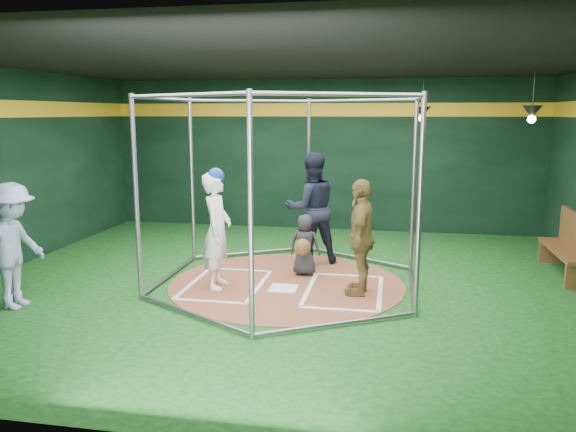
% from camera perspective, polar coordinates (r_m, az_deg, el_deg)
% --- Properties ---
extents(room_shell, '(10.10, 9.10, 3.53)m').
position_cam_1_polar(room_shell, '(8.81, -0.11, 4.08)').
color(room_shell, '#0D3B0F').
rests_on(room_shell, ground).
extents(clay_disc, '(3.80, 3.80, 0.01)m').
position_cam_1_polar(clay_disc, '(9.17, -0.12, -6.85)').
color(clay_disc, brown).
rests_on(clay_disc, ground).
extents(home_plate, '(0.43, 0.43, 0.01)m').
position_cam_1_polar(home_plate, '(8.88, -0.48, -7.34)').
color(home_plate, white).
rests_on(home_plate, clay_disc).
extents(batter_box_left, '(1.17, 1.77, 0.01)m').
position_cam_1_polar(batter_box_left, '(9.15, -6.31, -6.88)').
color(batter_box_left, white).
rests_on(batter_box_left, clay_disc).
extents(batter_box_right, '(1.17, 1.77, 0.01)m').
position_cam_1_polar(batter_box_right, '(8.81, 5.72, -7.56)').
color(batter_box_right, white).
rests_on(batter_box_right, clay_disc).
extents(batting_cage, '(4.05, 4.67, 3.00)m').
position_cam_1_polar(batting_cage, '(8.84, -0.12, 2.44)').
color(batting_cage, gray).
rests_on(batting_cage, ground).
extents(pendant_lamp_near, '(0.34, 0.34, 0.90)m').
position_cam_1_polar(pendant_lamp_near, '(12.21, 13.49, 10.20)').
color(pendant_lamp_near, black).
rests_on(pendant_lamp_near, room_shell).
extents(pendant_lamp_far, '(0.34, 0.34, 0.90)m').
position_cam_1_polar(pendant_lamp_far, '(10.86, 23.55, 9.64)').
color(pendant_lamp_far, black).
rests_on(pendant_lamp_far, room_shell).
extents(batter_figure, '(0.48, 0.69, 1.89)m').
position_cam_1_polar(batter_figure, '(8.81, -7.23, -1.30)').
color(batter_figure, white).
rests_on(batter_figure, clay_disc).
extents(visitor_leopard, '(0.50, 1.06, 1.76)m').
position_cam_1_polar(visitor_leopard, '(8.51, 7.43, -2.13)').
color(visitor_leopard, '#A08644').
rests_on(visitor_leopard, clay_disc).
extents(catcher_figure, '(0.52, 0.56, 1.04)m').
position_cam_1_polar(catcher_figure, '(9.48, 1.69, -2.96)').
color(catcher_figure, black).
rests_on(catcher_figure, clay_disc).
extents(umpire, '(1.21, 1.10, 2.03)m').
position_cam_1_polar(umpire, '(10.19, 2.39, 0.79)').
color(umpire, black).
rests_on(umpire, clay_disc).
extents(bystander_blue, '(0.68, 1.17, 1.79)m').
position_cam_1_polar(bystander_blue, '(8.76, -26.15, -2.76)').
color(bystander_blue, '#90A1BF').
rests_on(bystander_blue, ground).
extents(dugout_bench, '(0.43, 1.83, 1.07)m').
position_cam_1_polar(dugout_bench, '(10.63, 26.78, -2.57)').
color(dugout_bench, brown).
rests_on(dugout_bench, ground).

